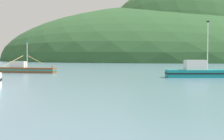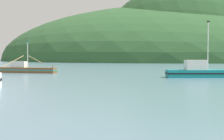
% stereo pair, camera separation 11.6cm
% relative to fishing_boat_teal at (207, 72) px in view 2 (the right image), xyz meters
% --- Properties ---
extents(hill_mid_right, '(112.62, 90.09, 90.06)m').
position_rel_fishing_boat_teal_xyz_m(hill_mid_right, '(-3.87, 145.57, -0.73)').
color(hill_mid_right, '#2D562D').
rests_on(hill_mid_right, ground).
extents(hill_far_left, '(209.68, 167.75, 66.07)m').
position_rel_fishing_boat_teal_xyz_m(hill_far_left, '(-22.99, 168.24, -0.73)').
color(hill_far_left, '#2D562D').
rests_on(hill_far_left, ground).
extents(fishing_boat_teal, '(11.58, 5.50, 7.55)m').
position_rel_fishing_boat_teal_xyz_m(fishing_boat_teal, '(0.00, 0.00, 0.00)').
color(fishing_boat_teal, '#147F84').
rests_on(fishing_boat_teal, ground).
extents(fishing_boat_brown, '(10.87, 14.15, 5.34)m').
position_rel_fishing_boat_teal_xyz_m(fishing_boat_brown, '(-29.85, 5.11, -0.10)').
color(fishing_boat_brown, brown).
rests_on(fishing_boat_brown, ground).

